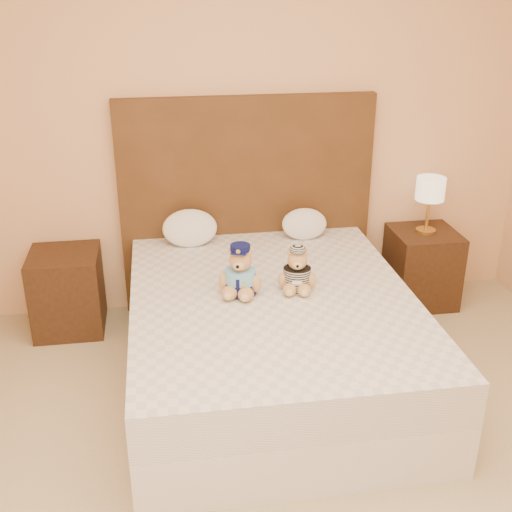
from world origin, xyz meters
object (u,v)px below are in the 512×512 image
at_px(teddy_prisoner, 297,270).
at_px(pillow_left, 190,226).
at_px(lamp, 430,192).
at_px(nightstand_left, 68,291).
at_px(teddy_police, 240,270).
at_px(nightstand_right, 422,267).
at_px(pillow_right, 304,223).
at_px(bed, 272,337).

distance_m(teddy_prisoner, pillow_left, 0.96).
xyz_separation_m(lamp, pillow_left, (-1.66, 0.03, -0.17)).
relative_size(nightstand_left, teddy_police, 1.85).
relative_size(nightstand_left, pillow_left, 1.50).
relative_size(nightstand_right, pillow_right, 1.76).
xyz_separation_m(bed, pillow_left, (-0.41, 0.83, 0.40)).
distance_m(nightstand_left, nightstand_right, 2.50).
relative_size(lamp, teddy_prisoner, 1.55).
height_order(pillow_left, pillow_right, pillow_left).
relative_size(bed, pillow_left, 5.47).
xyz_separation_m(bed, nightstand_left, (-1.25, 0.80, -0.00)).
bearing_deg(nightstand_left, teddy_prisoner, -28.25).
distance_m(bed, nightstand_left, 1.48).
xyz_separation_m(lamp, teddy_prisoner, (-1.10, -0.75, -0.17)).
bearing_deg(pillow_right, pillow_left, 180.00).
xyz_separation_m(teddy_prisoner, pillow_left, (-0.56, 0.78, 0.00)).
xyz_separation_m(teddy_police, pillow_right, (0.55, 0.78, -0.04)).
bearing_deg(nightstand_right, teddy_police, -152.33).
bearing_deg(nightstand_left, lamp, 0.00).
bearing_deg(nightstand_left, pillow_left, 2.05).
distance_m(bed, lamp, 1.59).
bearing_deg(teddy_prisoner, pillow_right, 85.90).
bearing_deg(pillow_left, teddy_police, -73.08).
distance_m(nightstand_left, teddy_police, 1.38).
height_order(nightstand_right, teddy_police, teddy_police).
distance_m(nightstand_right, pillow_right, 0.96).
distance_m(nightstand_left, lamp, 2.56).
bearing_deg(teddy_prisoner, nightstand_right, 46.18).
bearing_deg(pillow_left, pillow_right, 0.00).
height_order(nightstand_left, pillow_right, pillow_right).
distance_m(lamp, teddy_prisoner, 1.34).
bearing_deg(pillow_right, teddy_police, -125.22).
bearing_deg(nightstand_left, nightstand_right, 0.00).
distance_m(teddy_police, teddy_prisoner, 0.33).
relative_size(bed, nightstand_right, 3.64).
bearing_deg(pillow_left, teddy_prisoner, -54.27).
distance_m(nightstand_left, pillow_left, 0.93).
xyz_separation_m(teddy_police, pillow_left, (-0.24, 0.78, -0.02)).
relative_size(bed, teddy_police, 6.72).
bearing_deg(lamp, teddy_police, -152.33).
relative_size(pillow_left, pillow_right, 1.17).
bearing_deg(pillow_right, lamp, -1.96).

